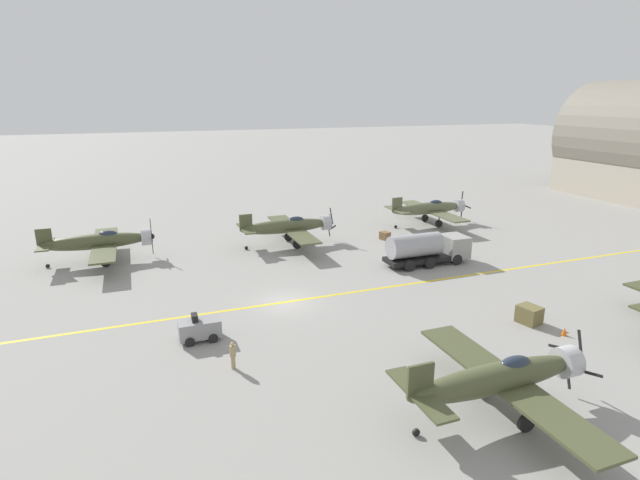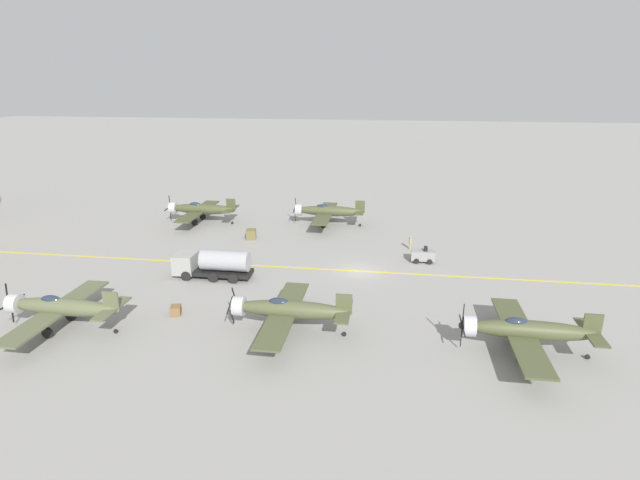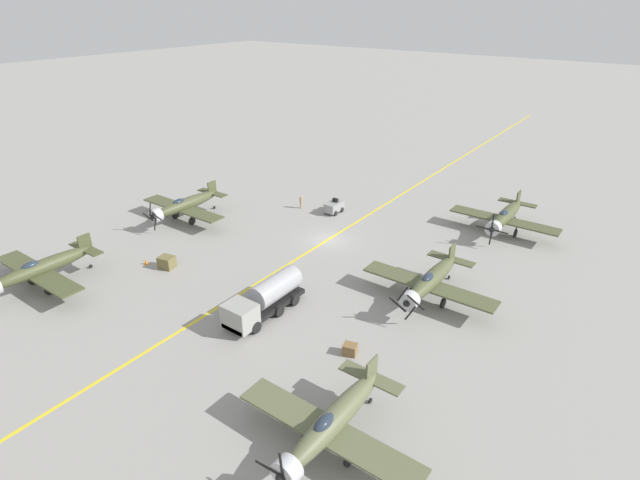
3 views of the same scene
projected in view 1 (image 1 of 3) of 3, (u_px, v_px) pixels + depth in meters
ground_plane at (285, 302)px, 37.53m from camera, size 400.00×400.00×0.00m
taxiway_stripe at (285, 302)px, 37.53m from camera, size 0.30×160.00×0.01m
airplane_mid_left at (289, 226)px, 51.39m from camera, size 12.00×9.98×3.65m
airplane_near_left at (100, 242)px, 46.00m from camera, size 12.00×9.98×3.80m
airplane_far_left at (430, 208)px, 59.60m from camera, size 12.00×9.98×3.80m
airplane_mid_right at (501, 378)px, 23.73m from camera, size 12.00×9.98×3.75m
fuel_tanker at (427, 248)px, 45.67m from camera, size 2.68×8.00×2.98m
tow_tractor at (199, 328)px, 31.52m from camera, size 1.57×2.60×1.79m
ground_crew_walking at (233, 354)px, 28.14m from camera, size 0.36×0.36×1.65m
supply_crate_by_tanker at (529, 315)px, 33.94m from camera, size 1.68×1.49×1.21m
supply_crate_mid_lane at (385, 236)px, 53.87m from camera, size 1.20×1.08×0.84m
traffic_cone at (564, 331)px, 32.24m from camera, size 0.36×0.36×0.55m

